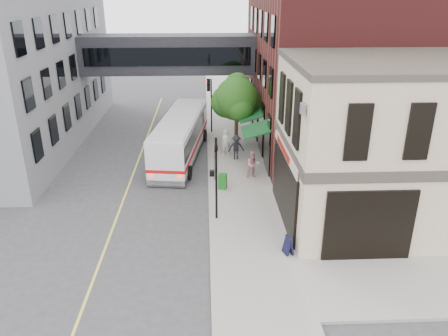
{
  "coord_description": "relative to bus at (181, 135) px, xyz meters",
  "views": [
    {
      "loc": [
        -0.1,
        -18.47,
        11.54
      ],
      "look_at": [
        0.82,
        2.53,
        2.8
      ],
      "focal_mm": 35.0,
      "sensor_mm": 36.0,
      "label": 1
    }
  ],
  "objects": [
    {
      "name": "pedestrian_c",
      "position": [
        3.94,
        -1.02,
        -0.63
      ],
      "size": [
        1.23,
        0.82,
        1.78
      ],
      "primitive_type": "imported",
      "rotation": [
        0.0,
        0.0,
        0.14
      ],
      "color": "black",
      "rests_on": "sidewalk_main"
    },
    {
      "name": "lane_marking",
      "position": [
        -3.09,
        -1.58,
        -1.67
      ],
      "size": [
        0.12,
        40.0,
        0.01
      ],
      "primitive_type": "cube",
      "color": "#D8CC4C",
      "rests_on": "ground"
    },
    {
      "name": "ground",
      "position": [
        1.91,
        -11.58,
        -1.67
      ],
      "size": [
        120.0,
        120.0,
        0.0
      ],
      "primitive_type": "plane",
      "color": "#38383A",
      "rests_on": "ground"
    },
    {
      "name": "street_sign_pole",
      "position": [
        2.3,
        -4.58,
        0.26
      ],
      "size": [
        0.08,
        0.75,
        3.0
      ],
      "color": "gray",
      "rests_on": "sidewalk_main"
    },
    {
      "name": "corner_building",
      "position": [
        10.88,
        -9.58,
        2.54
      ],
      "size": [
        10.19,
        8.12,
        8.45
      ],
      "color": "#B8AA8C",
      "rests_on": "ground"
    },
    {
      "name": "street_tree",
      "position": [
        4.1,
        1.63,
        2.24
      ],
      "size": [
        3.8,
        3.2,
        5.6
      ],
      "color": "#382619",
      "rests_on": "sidewalk_main"
    },
    {
      "name": "sandwich_board",
      "position": [
        5.51,
        -13.08,
        -1.07
      ],
      "size": [
        0.47,
        0.58,
        0.89
      ],
      "primitive_type": "cube",
      "rotation": [
        0.0,
        0.0,
        0.33
      ],
      "color": "black",
      "rests_on": "sidewalk_main"
    },
    {
      "name": "bus",
      "position": [
        0.0,
        0.0,
        0.0
      ],
      "size": [
        3.88,
        11.3,
        2.98
      ],
      "color": "silver",
      "rests_on": "ground"
    },
    {
      "name": "pedestrian_a",
      "position": [
        3.27,
        -0.15,
        -0.57
      ],
      "size": [
        0.79,
        0.62,
        1.91
      ],
      "primitive_type": "imported",
      "rotation": [
        0.0,
        0.0,
        0.25
      ],
      "color": "silver",
      "rests_on": "sidewalk_main"
    },
    {
      "name": "traffic_signal_far",
      "position": [
        2.17,
        5.42,
        1.67
      ],
      "size": [
        0.53,
        0.28,
        4.5
      ],
      "color": "black",
      "rests_on": "sidewalk_main"
    },
    {
      "name": "skyway_bridge",
      "position": [
        -1.09,
        6.42,
        4.83
      ],
      "size": [
        14.0,
        3.18,
        3.0
      ],
      "color": "black",
      "rests_on": "ground"
    },
    {
      "name": "brick_building",
      "position": [
        11.89,
        3.41,
        5.32
      ],
      "size": [
        13.76,
        18.0,
        14.0
      ],
      "color": "#501919",
      "rests_on": "ground"
    },
    {
      "name": "pedestrian_b",
      "position": [
        4.79,
        -4.31,
        -0.63
      ],
      "size": [
        0.95,
        0.78,
        1.79
      ],
      "primitive_type": "imported",
      "rotation": [
        0.0,
        0.0,
        0.13
      ],
      "color": "#C17D88",
      "rests_on": "sidewalk_main"
    },
    {
      "name": "sidewalk_main",
      "position": [
        3.91,
        2.42,
        -1.6
      ],
      "size": [
        4.0,
        60.0,
        0.15
      ],
      "primitive_type": "cube",
      "color": "gray",
      "rests_on": "ground"
    },
    {
      "name": "newspaper_box",
      "position": [
        2.79,
        -5.92,
        -1.04
      ],
      "size": [
        0.57,
        0.53,
        0.96
      ],
      "primitive_type": "cube",
      "rotation": [
        0.0,
        0.0,
        -0.26
      ],
      "color": "#155B18",
      "rests_on": "sidewalk_main"
    },
    {
      "name": "traffic_signal_near",
      "position": [
        2.28,
        -9.58,
        1.31
      ],
      "size": [
        0.44,
        0.22,
        4.6
      ],
      "color": "black",
      "rests_on": "sidewalk_main"
    }
  ]
}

